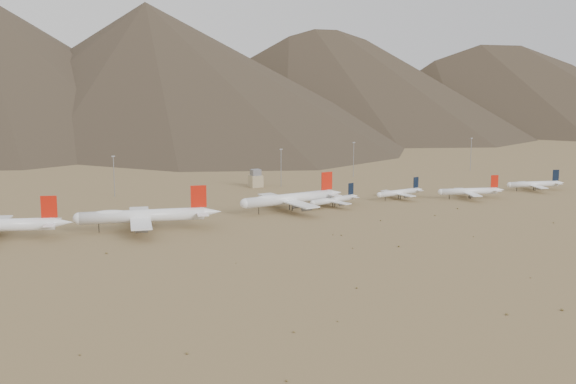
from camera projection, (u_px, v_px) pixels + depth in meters
name	position (u px, v px, depth m)	size (l,w,h in m)	color
ground	(295.00, 225.00, 365.62)	(3000.00, 3000.00, 0.00)	#A08452
mountain_ridge	(42.00, 23.00, 1138.92)	(4400.00, 1000.00, 300.00)	brown
widebody_centre	(143.00, 216.00, 353.18)	(70.85, 55.70, 21.38)	white
widebody_east	(289.00, 199.00, 402.58)	(67.04, 51.94, 19.95)	white
narrowbody_a	(334.00, 200.00, 414.93)	(36.84, 27.17, 12.40)	white
narrowbody_b	(400.00, 192.00, 440.25)	(37.10, 26.98, 12.30)	white
narrowbody_c	(471.00, 191.00, 440.81)	(41.64, 30.89, 14.15)	white
narrowbody_d	(535.00, 184.00, 469.69)	(39.80, 29.37, 13.41)	white
control_tower	(256.00, 179.00, 484.09)	(8.00, 8.00, 12.00)	tan
mast_west	(114.00, 174.00, 445.77)	(2.00, 0.60, 25.70)	gray
mast_centre	(281.00, 166.00, 484.25)	(2.00, 0.60, 25.70)	gray
mast_east	(354.00, 158.00, 528.82)	(2.00, 0.60, 25.70)	gray
mast_far_east	(471.00, 153.00, 561.26)	(2.00, 0.60, 25.70)	gray
desert_scrub	(469.00, 255.00, 306.22)	(357.44, 164.72, 0.74)	brown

